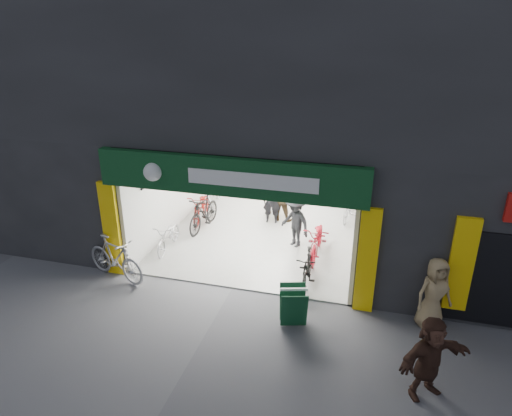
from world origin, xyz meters
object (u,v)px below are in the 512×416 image
at_px(bike_right_front, 307,269).
at_px(sandwich_board, 293,305).
at_px(bike_left_front, 169,236).
at_px(parked_bike, 115,258).
at_px(pedestrian_near, 434,294).

xyz_separation_m(bike_right_front, sandwich_board, (-0.04, -1.63, 0.00)).
distance_m(bike_left_front, parked_bike, 1.97).
height_order(parked_bike, pedestrian_near, pedestrian_near).
bearing_deg(sandwich_board, bike_right_front, 72.34).
relative_size(bike_left_front, bike_right_front, 1.00).
relative_size(bike_right_front, parked_bike, 0.82).
distance_m(parked_bike, pedestrian_near, 7.81).
relative_size(pedestrian_near, sandwich_board, 1.87).
bearing_deg(pedestrian_near, parked_bike, 151.48).
bearing_deg(bike_right_front, pedestrian_near, -18.19).
xyz_separation_m(parked_bike, sandwich_board, (4.86, -0.73, -0.10)).
xyz_separation_m(bike_left_front, bike_right_front, (4.27, -0.96, 0.06)).
bearing_deg(parked_bike, sandwich_board, -79.92).
height_order(bike_left_front, pedestrian_near, pedestrian_near).
height_order(pedestrian_near, sandwich_board, pedestrian_near).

